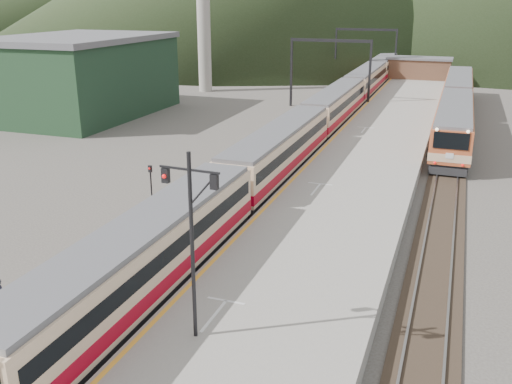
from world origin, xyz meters
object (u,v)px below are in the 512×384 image
at_px(main_train, 335,108).
at_px(signal_mast, 191,228).
at_px(second_train, 456,104).
at_px(worker, 1,295).

height_order(main_train, signal_mast, signal_mast).
bearing_deg(second_train, main_train, -155.07).
bearing_deg(worker, second_train, -92.02).
xyz_separation_m(signal_mast, worker, (-9.11, 0.33, -4.40)).
bearing_deg(signal_mast, second_train, 80.42).
bearing_deg(worker, signal_mast, -163.85).
height_order(second_train, signal_mast, signal_mast).
distance_m(main_train, signal_mast, 41.07).
bearing_deg(main_train, worker, -97.60).
xyz_separation_m(main_train, second_train, (11.50, 5.34, 0.14)).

